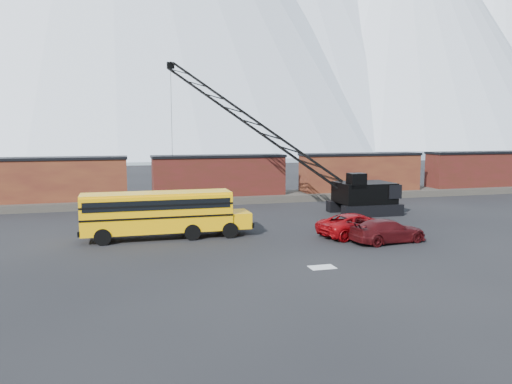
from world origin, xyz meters
TOP-DOWN VIEW (x-y plane):
  - ground at (0.00, 0.00)m, footprint 160.00×160.00m
  - gravel_berm at (0.00, 22.00)m, footprint 120.00×5.00m
  - boxcar_west_near at (-16.00, 22.00)m, footprint 13.70×3.10m
  - boxcar_mid at (0.00, 22.00)m, footprint 13.70×3.10m
  - boxcar_east_near at (16.00, 22.00)m, footprint 13.70×3.10m
  - boxcar_east_far at (32.00, 22.00)m, footprint 13.70×3.10m
  - snow_patch at (0.50, -4.00)m, footprint 1.40×0.90m
  - school_bus at (-7.17, 5.75)m, footprint 11.65×2.65m
  - red_pickup at (6.02, 2.80)m, footprint 6.20×3.75m
  - maroon_suv at (7.08, 0.51)m, footprint 5.53×2.79m
  - crawler_crane at (2.23, 16.04)m, footprint 19.17×11.80m

SIDE VIEW (x-z plane):
  - ground at x=0.00m, z-range 0.00..0.00m
  - snow_patch at x=0.50m, z-range 0.00..0.02m
  - gravel_berm at x=0.00m, z-range 0.00..0.70m
  - maroon_suv at x=7.08m, z-range 0.00..1.54m
  - red_pickup at x=6.02m, z-range 0.00..1.61m
  - school_bus at x=-7.17m, z-range 0.20..3.39m
  - boxcar_west_near at x=-16.00m, z-range 0.68..4.85m
  - boxcar_mid at x=0.00m, z-range 0.68..4.85m
  - boxcar_east_near at x=16.00m, z-range 0.68..4.85m
  - boxcar_east_far at x=32.00m, z-range 0.68..4.85m
  - crawler_crane at x=2.23m, z-range 0.87..14.90m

